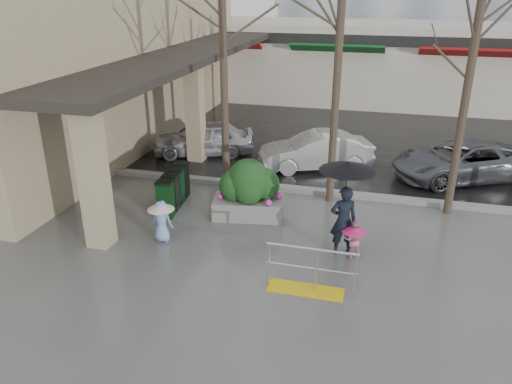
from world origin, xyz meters
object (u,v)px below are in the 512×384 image
at_px(planter, 249,190).
at_px(child_pink, 354,237).
at_px(tree_mideast, 477,32).
at_px(car_a, 203,138).
at_px(handrail, 309,275).
at_px(tree_west, 222,17).
at_px(child_blue, 162,217).
at_px(woman, 345,200).
at_px(news_boxes, 174,189).
at_px(car_b, 316,151).
at_px(car_c, 463,161).
at_px(tree_midwest, 341,13).

bearing_deg(planter, child_pink, -27.65).
bearing_deg(tree_mideast, car_a, 159.99).
height_order(handrail, tree_west, tree_west).
xyz_separation_m(child_blue, planter, (1.71, 1.90, 0.14)).
relative_size(handrail, child_blue, 1.76).
bearing_deg(planter, tree_west, 125.80).
xyz_separation_m(woman, child_pink, (0.28, -0.16, -0.83)).
height_order(woman, news_boxes, woman).
bearing_deg(car_b, child_blue, -48.89).
relative_size(tree_mideast, child_blue, 6.02).
height_order(handrail, child_pink, handrail).
relative_size(tree_west, child_blue, 6.29).
height_order(child_pink, car_a, car_a).
relative_size(tree_mideast, woman, 2.79).
relative_size(woman, news_boxes, 1.21).
bearing_deg(car_c, child_pink, -52.29).
bearing_deg(tree_mideast, tree_midwest, 180.00).
distance_m(woman, child_blue, 4.46).
height_order(tree_mideast, child_pink, tree_mideast).
xyz_separation_m(planter, car_a, (-3.08, 4.70, -0.17)).
height_order(tree_mideast, car_c, tree_mideast).
relative_size(tree_west, planter, 3.33).
xyz_separation_m(tree_west, car_c, (7.14, 2.86, -4.45)).
height_order(tree_midwest, car_b, tree_midwest).
height_order(tree_mideast, planter, tree_mideast).
height_order(handrail, child_blue, child_blue).
height_order(tree_mideast, news_boxes, tree_mideast).
height_order(handrail, tree_midwest, tree_midwest).
xyz_separation_m(tree_midwest, car_a, (-5.09, 3.05, -4.60)).
distance_m(child_blue, car_b, 6.82).
height_order(tree_west, woman, tree_west).
distance_m(child_pink, child_blue, 4.66).
bearing_deg(child_pink, car_a, -49.65).
height_order(handrail, car_a, car_a).
distance_m(child_blue, car_c, 9.99).
distance_m(tree_mideast, car_b, 6.47).
relative_size(handrail, tree_west, 0.28).
bearing_deg(planter, car_c, 37.18).
xyz_separation_m(planter, car_c, (5.95, 4.51, -0.17)).
bearing_deg(tree_midwest, car_b, 107.44).
height_order(news_boxes, car_c, car_c).
bearing_deg(woman, tree_west, -57.09).
xyz_separation_m(child_blue, car_c, (7.66, 6.41, -0.03)).
distance_m(handrail, tree_midwest, 6.83).
bearing_deg(planter, child_blue, -132.01).
height_order(tree_midwest, planter, tree_midwest).
distance_m(tree_mideast, woman, 5.31).
bearing_deg(tree_midwest, car_a, 149.02).
distance_m(woman, planter, 3.06).
bearing_deg(planter, tree_midwest, 39.36).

